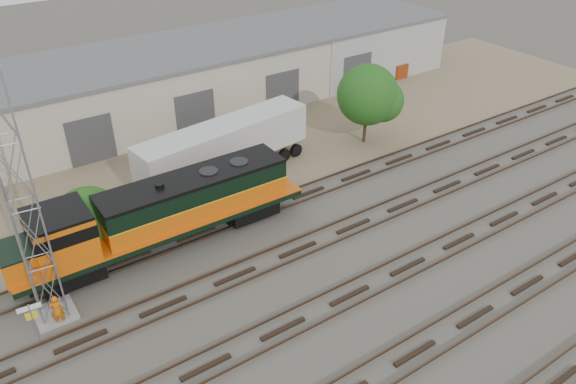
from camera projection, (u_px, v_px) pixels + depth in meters
ground at (314, 265)px, 30.09m from camera, size 140.00×140.00×0.00m
dirt_strip at (191, 156)px, 40.61m from camera, size 80.00×16.00×0.02m
tracks at (350, 296)px, 27.94m from camera, size 80.00×20.40×0.28m
warehouse at (144, 87)px, 44.83m from camera, size 58.40×10.40×5.30m
locomotive at (158, 214)px, 30.20m from camera, size 16.43×2.88×3.95m
signal_tower at (24, 210)px, 23.69m from camera, size 1.84×1.84×12.44m
sign_post at (32, 318)px, 24.36m from camera, size 1.00×0.14×2.45m
worker at (57, 310)px, 25.97m from camera, size 0.69×0.52×1.70m
semi_trailer at (228, 143)px, 37.07m from camera, size 12.64×4.12×3.82m
dumpster_blue at (356, 89)px, 49.63m from camera, size 1.92×1.85×1.50m
dumpster_red at (397, 70)px, 53.95m from camera, size 1.52×1.42×1.40m
tree_mid at (94, 223)px, 30.57m from camera, size 4.10×3.91×3.91m
tree_east at (371, 96)px, 40.58m from camera, size 4.69×4.46×6.02m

